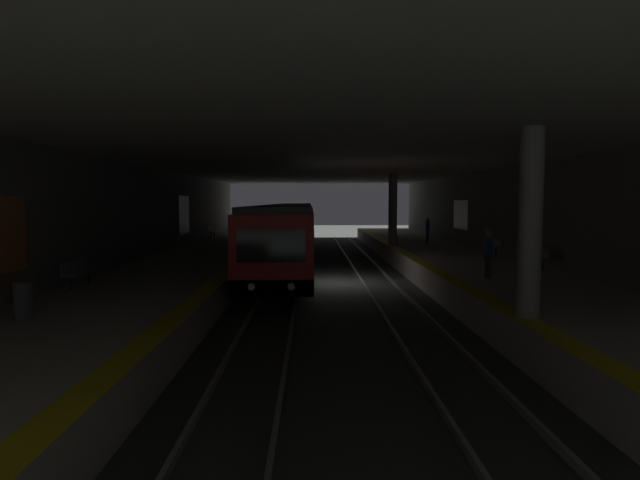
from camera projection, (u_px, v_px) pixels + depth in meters
name	position (u px, v px, depth m)	size (l,w,h in m)	color
ground_plane	(330.00, 283.00, 24.93)	(120.00, 120.00, 0.00)	#383A38
track_left	(377.00, 281.00, 24.96)	(60.00, 1.53, 0.16)	gray
track_right	(283.00, 282.00, 24.89)	(60.00, 1.53, 0.16)	gray
platform_left	(469.00, 272.00, 25.00)	(60.00, 5.30, 1.06)	#B7B2A8
platform_right	(191.00, 272.00, 24.79)	(60.00, 5.30, 1.06)	#B7B2A8
wall_left	(531.00, 224.00, 24.88)	(60.00, 0.56, 5.60)	slate
wall_right	(127.00, 224.00, 24.57)	(60.00, 0.56, 5.60)	slate
ceiling_slab	(330.00, 159.00, 24.51)	(60.00, 19.40, 0.40)	beige
pillar_near	(530.00, 223.00, 12.66)	(0.56, 0.56, 4.55)	gray
pillar_far	(393.00, 209.00, 33.99)	(0.56, 0.56, 4.55)	gray
metro_train	(291.00, 229.00, 35.00)	(35.61, 2.83, 3.49)	red
bench_left_mid	(537.00, 256.00, 22.04)	(1.70, 0.47, 0.86)	#262628
bench_left_far	(493.00, 245.00, 27.43)	(1.70, 0.47, 0.86)	#262628
bench_right_mid	(77.00, 271.00, 17.29)	(1.70, 0.47, 0.86)	#262628
bench_right_far	(211.00, 231.00, 40.48)	(1.70, 0.47, 0.86)	#262628
person_waiting_near	(488.00, 253.00, 19.20)	(0.60, 0.24, 1.73)	#383838
person_walking_mid	(427.00, 230.00, 35.65)	(0.60, 0.22, 1.64)	#303030
person_standing_far	(487.00, 242.00, 25.30)	(0.60, 0.22, 1.55)	#323232
person_boarding	(237.00, 231.00, 33.59)	(0.60, 0.23, 1.65)	#363636
trash_bin	(23.00, 300.00, 12.69)	(0.44, 0.44, 0.85)	#595B5E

